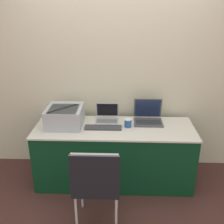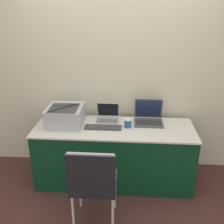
{
  "view_description": "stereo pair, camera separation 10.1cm",
  "coord_description": "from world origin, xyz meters",
  "px_view_note": "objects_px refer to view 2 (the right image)",
  "views": [
    {
      "loc": [
        0.07,
        -2.48,
        2.08
      ],
      "look_at": [
        -0.03,
        0.35,
        0.92
      ],
      "focal_mm": 42.0,
      "sensor_mm": 36.0,
      "label": 1
    },
    {
      "loc": [
        0.17,
        -2.47,
        2.08
      ],
      "look_at": [
        -0.03,
        0.35,
        0.92
      ],
      "focal_mm": 42.0,
      "sensor_mm": 36.0,
      "label": 2
    }
  ],
  "objects_px": {
    "laptop_left": "(107,117)",
    "laptop_right": "(149,118)",
    "chair": "(93,180)",
    "printer": "(65,115)",
    "external_keyboard": "(103,127)",
    "coffee_cup": "(128,123)"
  },
  "relations": [
    {
      "from": "external_keyboard",
      "to": "coffee_cup",
      "type": "bearing_deg",
      "value": 10.61
    },
    {
      "from": "coffee_cup",
      "to": "laptop_right",
      "type": "bearing_deg",
      "value": 33.16
    },
    {
      "from": "printer",
      "to": "laptop_right",
      "type": "height_order",
      "value": "laptop_right"
    },
    {
      "from": "printer",
      "to": "coffee_cup",
      "type": "relative_size",
      "value": 4.26
    },
    {
      "from": "laptop_left",
      "to": "coffee_cup",
      "type": "relative_size",
      "value": 2.82
    },
    {
      "from": "laptop_right",
      "to": "external_keyboard",
      "type": "bearing_deg",
      "value": -158.05
    },
    {
      "from": "external_keyboard",
      "to": "coffee_cup",
      "type": "xyz_separation_m",
      "value": [
        0.29,
        0.05,
        0.04
      ]
    },
    {
      "from": "external_keyboard",
      "to": "chair",
      "type": "bearing_deg",
      "value": -91.19
    },
    {
      "from": "printer",
      "to": "coffee_cup",
      "type": "bearing_deg",
      "value": -2.16
    },
    {
      "from": "laptop_left",
      "to": "chair",
      "type": "xyz_separation_m",
      "value": [
        -0.05,
        -0.99,
        -0.2
      ]
    },
    {
      "from": "printer",
      "to": "chair",
      "type": "xyz_separation_m",
      "value": [
        0.45,
        -0.86,
        -0.27
      ]
    },
    {
      "from": "printer",
      "to": "chair",
      "type": "relative_size",
      "value": 0.48
    },
    {
      "from": "printer",
      "to": "coffee_cup",
      "type": "height_order",
      "value": "printer"
    },
    {
      "from": "laptop_left",
      "to": "laptop_right",
      "type": "height_order",
      "value": "laptop_right"
    },
    {
      "from": "laptop_right",
      "to": "chair",
      "type": "relative_size",
      "value": 0.38
    },
    {
      "from": "printer",
      "to": "laptop_left",
      "type": "relative_size",
      "value": 1.51
    },
    {
      "from": "printer",
      "to": "external_keyboard",
      "type": "relative_size",
      "value": 1.0
    },
    {
      "from": "printer",
      "to": "laptop_right",
      "type": "bearing_deg",
      "value": 7.68
    },
    {
      "from": "chair",
      "to": "printer",
      "type": "bearing_deg",
      "value": 117.48
    },
    {
      "from": "printer",
      "to": "external_keyboard",
      "type": "xyz_separation_m",
      "value": [
        0.46,
        -0.08,
        -0.11
      ]
    },
    {
      "from": "chair",
      "to": "laptop_right",
      "type": "bearing_deg",
      "value": 60.69
    },
    {
      "from": "external_keyboard",
      "to": "chair",
      "type": "relative_size",
      "value": 0.48
    }
  ]
}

